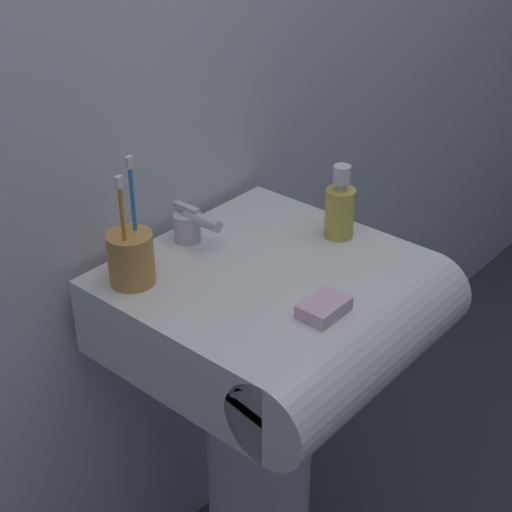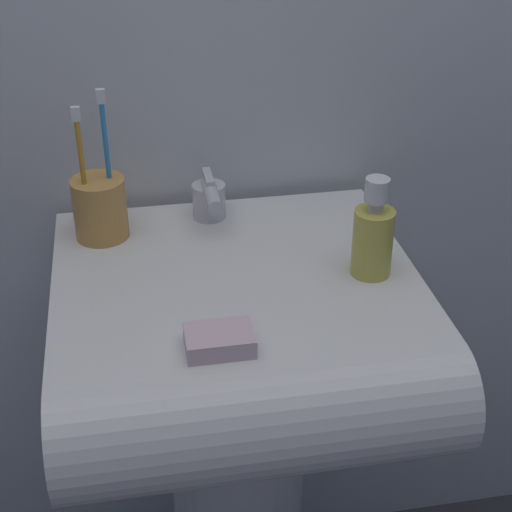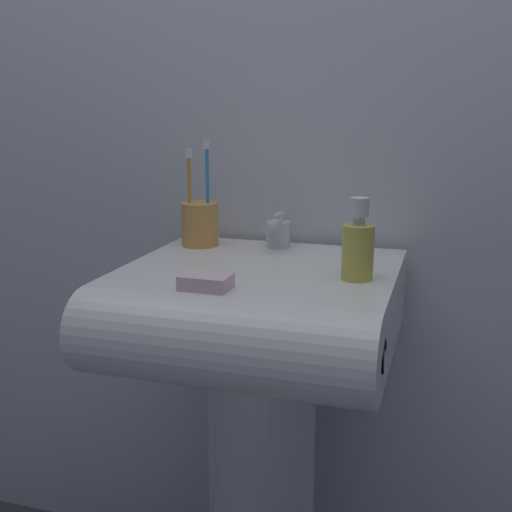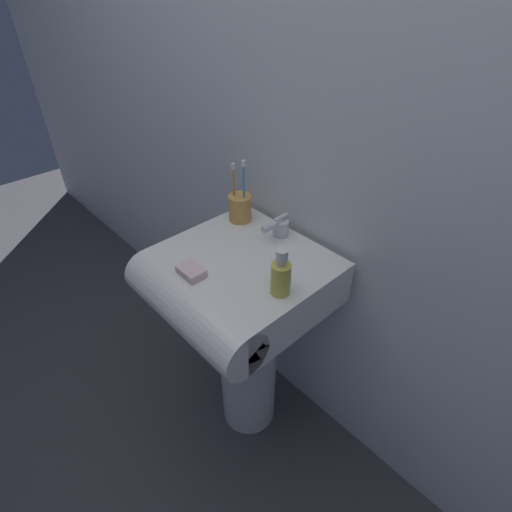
% 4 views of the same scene
% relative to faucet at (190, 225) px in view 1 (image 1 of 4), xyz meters
% --- Properties ---
extents(wall_back, '(5.00, 0.05, 2.40)m').
position_rel_faucet_xyz_m(wall_back, '(0.01, 0.10, 0.35)').
color(wall_back, silver).
rests_on(wall_back, ground).
extents(sink_pedestal, '(0.21, 0.21, 0.67)m').
position_rel_faucet_xyz_m(sink_pedestal, '(0.01, -0.15, -0.52)').
color(sink_pedestal, white).
rests_on(sink_pedestal, ground).
extents(sink_basin, '(0.49, 0.50, 0.15)m').
position_rel_faucet_xyz_m(sink_basin, '(0.01, -0.21, -0.11)').
color(sink_basin, white).
rests_on(sink_basin, sink_pedestal).
extents(faucet, '(0.05, 0.11, 0.07)m').
position_rel_faucet_xyz_m(faucet, '(0.00, 0.00, 0.00)').
color(faucet, silver).
rests_on(faucet, sink_basin).
extents(toothbrush_cup, '(0.08, 0.08, 0.22)m').
position_rel_faucet_xyz_m(toothbrush_cup, '(-0.16, -0.02, 0.01)').
color(toothbrush_cup, '#D19347').
rests_on(toothbrush_cup, sink_basin).
extents(soap_bottle, '(0.05, 0.05, 0.14)m').
position_rel_faucet_xyz_m(soap_bottle, '(0.20, -0.19, 0.02)').
color(soap_bottle, gold).
rests_on(soap_bottle, sink_basin).
extents(bar_soap, '(0.08, 0.06, 0.02)m').
position_rel_faucet_xyz_m(bar_soap, '(-0.03, -0.33, -0.02)').
color(bar_soap, silver).
rests_on(bar_soap, sink_basin).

